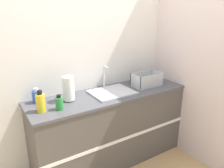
{
  "coord_description": "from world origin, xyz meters",
  "views": [
    {
      "loc": [
        -1.27,
        -1.77,
        1.86
      ],
      "look_at": [
        0.01,
        0.25,
        1.05
      ],
      "focal_mm": 35.0,
      "sensor_mm": 36.0,
      "label": 1
    }
  ],
  "objects_px": {
    "bottle_green": "(59,103)",
    "paper_towel_roll": "(69,89)",
    "bottle_blue": "(37,96)",
    "bottle_yellow": "(41,102)",
    "sink": "(112,91)",
    "dish_rack": "(147,81)"
  },
  "relations": [
    {
      "from": "sink",
      "to": "bottle_yellow",
      "type": "xyz_separation_m",
      "value": [
        -0.84,
        -0.06,
        0.08
      ]
    },
    {
      "from": "sink",
      "to": "dish_rack",
      "type": "distance_m",
      "value": 0.52
    },
    {
      "from": "sink",
      "to": "paper_towel_roll",
      "type": "xyz_separation_m",
      "value": [
        -0.51,
        0.05,
        0.12
      ]
    },
    {
      "from": "sink",
      "to": "dish_rack",
      "type": "relative_size",
      "value": 1.33
    },
    {
      "from": "bottle_green",
      "to": "bottle_yellow",
      "type": "xyz_separation_m",
      "value": [
        -0.16,
        0.05,
        0.03
      ]
    },
    {
      "from": "dish_rack",
      "to": "bottle_yellow",
      "type": "relative_size",
      "value": 1.72
    },
    {
      "from": "paper_towel_roll",
      "to": "bottle_blue",
      "type": "height_order",
      "value": "paper_towel_roll"
    },
    {
      "from": "bottle_yellow",
      "to": "bottle_blue",
      "type": "xyz_separation_m",
      "value": [
        0.02,
        0.24,
        -0.02
      ]
    },
    {
      "from": "paper_towel_roll",
      "to": "bottle_green",
      "type": "bearing_deg",
      "value": -135.81
    },
    {
      "from": "dish_rack",
      "to": "bottle_yellow",
      "type": "height_order",
      "value": "bottle_yellow"
    },
    {
      "from": "bottle_green",
      "to": "bottle_blue",
      "type": "distance_m",
      "value": 0.33
    },
    {
      "from": "bottle_green",
      "to": "paper_towel_roll",
      "type": "bearing_deg",
      "value": 44.19
    },
    {
      "from": "paper_towel_roll",
      "to": "bottle_yellow",
      "type": "bearing_deg",
      "value": -161.62
    },
    {
      "from": "sink",
      "to": "bottle_green",
      "type": "bearing_deg",
      "value": -170.47
    },
    {
      "from": "sink",
      "to": "bottle_blue",
      "type": "xyz_separation_m",
      "value": [
        -0.82,
        0.18,
        0.05
      ]
    },
    {
      "from": "bottle_yellow",
      "to": "bottle_blue",
      "type": "bearing_deg",
      "value": 85.2
    },
    {
      "from": "sink",
      "to": "bottle_blue",
      "type": "distance_m",
      "value": 0.84
    },
    {
      "from": "bottle_yellow",
      "to": "bottle_blue",
      "type": "relative_size",
      "value": 1.35
    },
    {
      "from": "bottle_yellow",
      "to": "bottle_blue",
      "type": "distance_m",
      "value": 0.25
    },
    {
      "from": "sink",
      "to": "bottle_yellow",
      "type": "bearing_deg",
      "value": -175.66
    },
    {
      "from": "sink",
      "to": "dish_rack",
      "type": "xyz_separation_m",
      "value": [
        0.52,
        -0.02,
        0.05
      ]
    },
    {
      "from": "paper_towel_roll",
      "to": "bottle_green",
      "type": "xyz_separation_m",
      "value": [
        -0.16,
        -0.16,
        -0.07
      ]
    }
  ]
}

